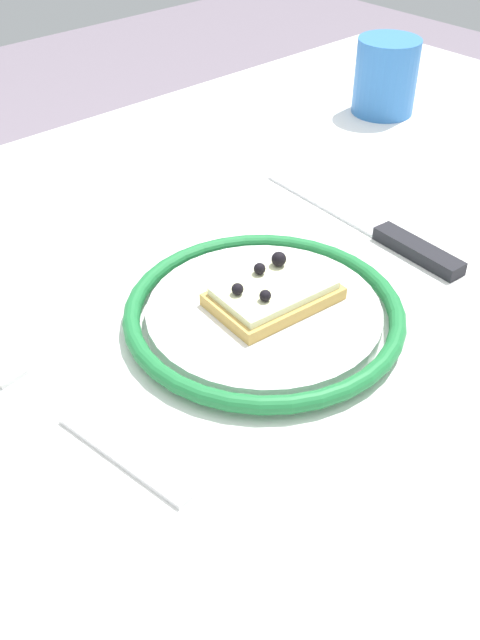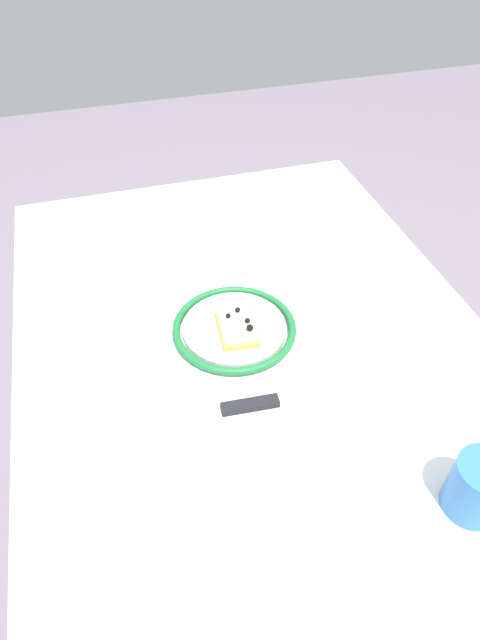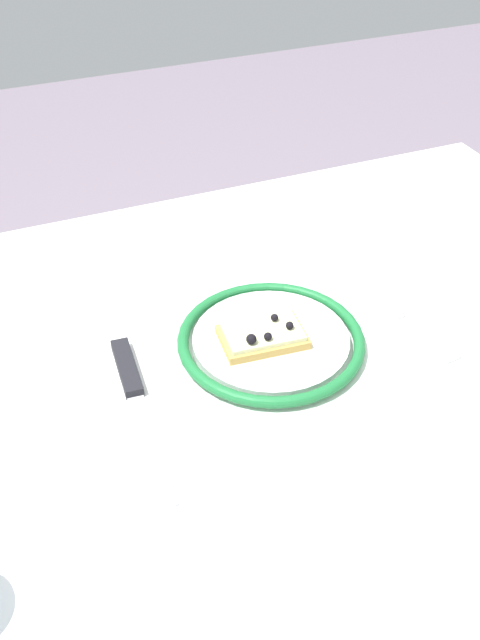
{
  "view_description": "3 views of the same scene",
  "coord_description": "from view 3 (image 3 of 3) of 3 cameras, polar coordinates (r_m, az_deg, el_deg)",
  "views": [
    {
      "loc": [
        -0.37,
        -0.35,
        1.08
      ],
      "look_at": [
        -0.09,
        -0.03,
        0.76
      ],
      "focal_mm": 40.74,
      "sensor_mm": 36.0,
      "label": 1
    },
    {
      "loc": [
        0.59,
        -0.21,
        1.41
      ],
      "look_at": [
        -0.07,
        -0.02,
        0.75
      ],
      "focal_mm": 30.47,
      "sensor_mm": 36.0,
      "label": 2
    },
    {
      "loc": [
        0.22,
        0.55,
        1.28
      ],
      "look_at": [
        -0.03,
        -0.05,
        0.77
      ],
      "focal_mm": 40.67,
      "sensor_mm": 36.0,
      "label": 3
    }
  ],
  "objects": [
    {
      "name": "pizza_slice_near",
      "position": [
        0.82,
        1.81,
        -1.2
      ],
      "size": [
        0.1,
        0.07,
        0.03
      ],
      "color": "tan",
      "rests_on": "plate"
    },
    {
      "name": "plate",
      "position": [
        0.84,
        2.45,
        -1.63
      ],
      "size": [
        0.22,
        0.22,
        0.02
      ],
      "color": "white",
      "rests_on": "dining_table"
    },
    {
      "name": "dining_table",
      "position": [
        0.86,
        -0.56,
        -8.34
      ],
      "size": [
        1.19,
        0.81,
        0.74
      ],
      "color": "white",
      "rests_on": "ground_plane"
    },
    {
      "name": "fork",
      "position": [
        0.91,
        12.33,
        0.42
      ],
      "size": [
        0.05,
        0.2,
        0.0
      ],
      "color": "silver",
      "rests_on": "dining_table"
    },
    {
      "name": "knife",
      "position": [
        0.79,
        -8.42,
        -5.31
      ],
      "size": [
        0.04,
        0.24,
        0.01
      ],
      "color": "silver",
      "rests_on": "dining_table"
    }
  ]
}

